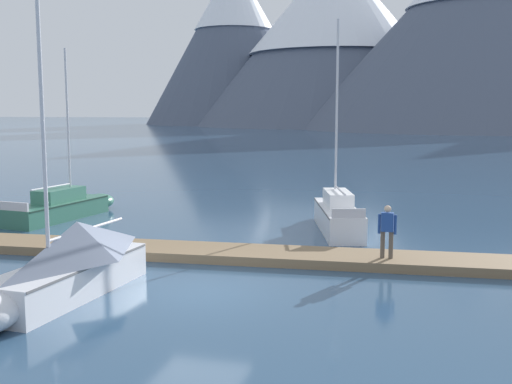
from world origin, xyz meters
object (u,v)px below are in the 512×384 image
(person_on_dock, at_px, (387,228))
(sailboat_mid_dock_port, at_px, (337,214))
(sailboat_nearest_berth, at_px, (65,206))
(sailboat_second_berth, at_px, (65,264))

(person_on_dock, bearing_deg, sailboat_mid_dock_port, 112.46)
(sailboat_nearest_berth, bearing_deg, sailboat_second_berth, -57.55)
(sailboat_nearest_berth, bearing_deg, person_on_dock, -19.72)
(sailboat_second_berth, bearing_deg, sailboat_mid_dock_port, 63.75)
(sailboat_mid_dock_port, bearing_deg, sailboat_nearest_berth, -177.84)
(sailboat_second_berth, height_order, sailboat_mid_dock_port, sailboat_mid_dock_port)
(sailboat_second_berth, distance_m, person_on_dock, 9.74)
(sailboat_second_berth, bearing_deg, person_on_dock, 34.66)
(sailboat_nearest_berth, distance_m, sailboat_mid_dock_port, 12.54)
(sailboat_second_berth, relative_size, sailboat_mid_dock_port, 0.88)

